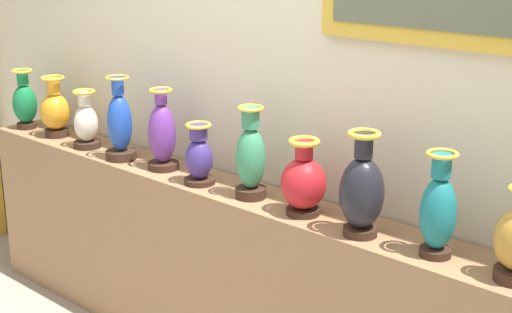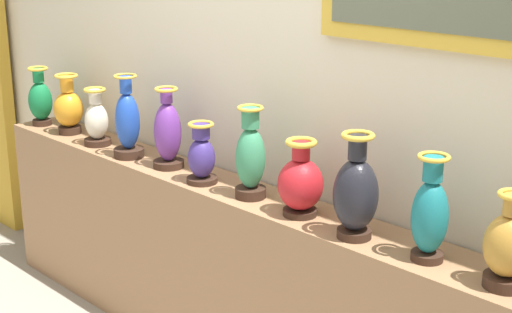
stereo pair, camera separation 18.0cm
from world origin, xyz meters
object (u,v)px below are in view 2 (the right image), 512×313
at_px(vase_indigo, 202,156).
at_px(vase_jade, 250,158).
at_px(vase_violet, 168,133).
at_px(vase_teal, 430,214).
at_px(vase_ochre, 508,247).
at_px(vase_crimson, 300,183).
at_px(vase_onyx, 356,193).
at_px(vase_amber, 68,108).
at_px(vase_ivory, 97,121).
at_px(vase_sapphire, 128,123).
at_px(vase_emerald, 40,100).

distance_m(vase_indigo, vase_jade, 0.30).
xyz_separation_m(vase_violet, vase_indigo, (0.29, -0.03, -0.04)).
bearing_deg(vase_teal, vase_ochre, 0.05).
relative_size(vase_crimson, vase_onyx, 0.78).
bearing_deg(vase_amber, vase_crimson, -0.30).
bearing_deg(vase_amber, vase_onyx, -0.94).
xyz_separation_m(vase_ivory, vase_crimson, (1.46, 0.01, 0.01)).
bearing_deg(vase_indigo, vase_teal, 0.76).
distance_m(vase_ivory, vase_teal, 2.06).
relative_size(vase_amber, vase_onyx, 0.83).
bearing_deg(vase_teal, vase_crimson, 179.82).
height_order(vase_sapphire, vase_onyx, vase_sapphire).
bearing_deg(vase_teal, vase_ivory, -179.80).
xyz_separation_m(vase_sapphire, vase_ochre, (2.06, 0.02, -0.03)).
bearing_deg(vase_ivory, vase_jade, 0.62).
relative_size(vase_crimson, vase_teal, 0.82).
bearing_deg(vase_crimson, vase_amber, 179.70).
relative_size(vase_amber, vase_teal, 0.87).
xyz_separation_m(vase_amber, vase_sapphire, (0.61, -0.03, 0.03)).
distance_m(vase_amber, vase_sapphire, 0.61).
xyz_separation_m(vase_indigo, vase_jade, (0.30, 0.02, 0.05)).
xyz_separation_m(vase_violet, vase_onyx, (1.18, -0.04, 0.01)).
height_order(vase_jade, vase_onyx, vase_onyx).
bearing_deg(vase_indigo, vase_sapphire, -179.89).
distance_m(vase_emerald, vase_crimson, 2.05).
relative_size(vase_emerald, vase_onyx, 0.84).
height_order(vase_onyx, vase_ochre, vase_onyx).
bearing_deg(vase_violet, vase_sapphire, -172.66).
bearing_deg(vase_ochre, vase_jade, 179.75).
relative_size(vase_ivory, vase_sapphire, 0.73).
height_order(vase_violet, vase_jade, vase_jade).
bearing_deg(vase_onyx, vase_indigo, 179.55).
bearing_deg(vase_crimson, vase_onyx, -4.74).
bearing_deg(vase_ochre, vase_indigo, -179.38).
distance_m(vase_indigo, vase_ochre, 1.49).
height_order(vase_jade, vase_ochre, vase_jade).
bearing_deg(vase_ivory, vase_crimson, 0.35).
xyz_separation_m(vase_amber, vase_teal, (2.37, -0.01, 0.03)).
height_order(vase_emerald, vase_violet, vase_violet).
xyz_separation_m(vase_violet, vase_ochre, (1.78, -0.02, -0.03)).
bearing_deg(vase_teal, vase_jade, 179.65).
height_order(vase_ivory, vase_jade, vase_jade).
height_order(vase_emerald, vase_ivory, vase_emerald).
relative_size(vase_sapphire, vase_jade, 1.04).
height_order(vase_crimson, vase_teal, vase_teal).
distance_m(vase_ivory, vase_indigo, 0.87).
relative_size(vase_sapphire, vase_teal, 1.09).
relative_size(vase_violet, vase_onyx, 0.97).
height_order(vase_crimson, vase_onyx, vase_onyx).
xyz_separation_m(vase_ivory, vase_violet, (0.58, 0.03, 0.04)).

